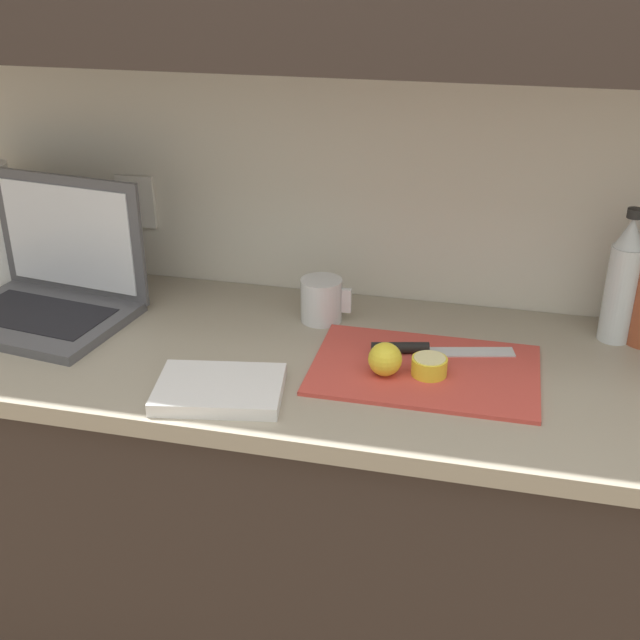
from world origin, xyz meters
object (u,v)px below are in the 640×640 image
at_px(laptop, 52,285).
at_px(lemon_whole_beside, 385,359).
at_px(bottle_water_clear, 623,282).
at_px(cutting_board, 425,370).
at_px(lemon_half_cut, 429,366).
at_px(measuring_cup, 322,300).
at_px(knife, 418,349).

bearing_deg(laptop, lemon_whole_beside, -0.91).
distance_m(lemon_whole_beside, bottle_water_clear, 0.50).
height_order(laptop, cutting_board, laptop).
relative_size(lemon_half_cut, measuring_cup, 0.61).
distance_m(lemon_half_cut, measuring_cup, 0.31).
distance_m(laptop, lemon_whole_beside, 0.74).
bearing_deg(measuring_cup, knife, -28.05).
distance_m(cutting_board, measuring_cup, 0.29).
height_order(laptop, measuring_cup, laptop).
bearing_deg(lemon_whole_beside, cutting_board, 30.31).
relative_size(cutting_board, lemon_whole_beside, 6.72).
distance_m(knife, lemon_whole_beside, 0.11).
bearing_deg(cutting_board, laptop, 174.77).
xyz_separation_m(knife, lemon_whole_beside, (-0.05, -0.10, 0.02)).
bearing_deg(cutting_board, lemon_half_cut, -66.72).
relative_size(laptop, lemon_whole_beside, 6.31).
xyz_separation_m(cutting_board, bottle_water_clear, (0.35, 0.22, 0.12)).
height_order(laptop, lemon_half_cut, laptop).
distance_m(laptop, measuring_cup, 0.57).
bearing_deg(measuring_cup, laptop, -170.13).
bearing_deg(lemon_whole_beside, laptop, 171.15).
bearing_deg(bottle_water_clear, measuring_cup, -175.13).
bearing_deg(measuring_cup, lemon_whole_beside, -51.60).
height_order(knife, measuring_cup, measuring_cup).
height_order(cutting_board, lemon_half_cut, lemon_half_cut).
relative_size(cutting_board, bottle_water_clear, 1.53).
xyz_separation_m(laptop, lemon_half_cut, (0.80, -0.09, -0.04)).
bearing_deg(lemon_half_cut, knife, 111.11).
relative_size(laptop, measuring_cup, 3.66).
bearing_deg(laptop, knife, 6.65).
relative_size(bottle_water_clear, measuring_cup, 2.55).
bearing_deg(knife, cutting_board, -83.26).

